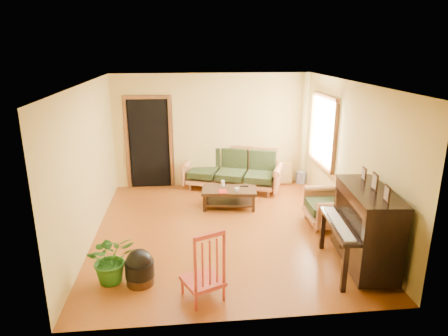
{
  "coord_description": "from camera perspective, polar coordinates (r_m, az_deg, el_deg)",
  "views": [
    {
      "loc": [
        -0.66,
        -6.53,
        3.18
      ],
      "look_at": [
        0.04,
        0.2,
        1.1
      ],
      "focal_mm": 32.0,
      "sensor_mm": 36.0,
      "label": 1
    }
  ],
  "objects": [
    {
      "name": "glass_jar",
      "position": [
        8.01,
        1.83,
        -3.03
      ],
      "size": [
        0.1,
        0.1,
        0.06
      ],
      "primitive_type": "cylinder",
      "rotation": [
        0.0,
        0.0,
        -0.18
      ],
      "color": "silver",
      "rests_on": "coffee_table"
    },
    {
      "name": "ceramic_crock",
      "position": [
        9.78,
        10.92,
        -1.33
      ],
      "size": [
        0.27,
        0.27,
        0.28
      ],
      "primitive_type": "cylinder",
      "rotation": [
        0.0,
        0.0,
        -0.25
      ],
      "color": "#33469B",
      "rests_on": "floor"
    },
    {
      "name": "red_chair",
      "position": [
        5.27,
        -3.09,
        -13.45
      ],
      "size": [
        0.64,
        0.66,
        1.01
      ],
      "primitive_type": "cube",
      "rotation": [
        0.0,
        0.0,
        0.43
      ],
      "color": "maroon",
      "rests_on": "floor"
    },
    {
      "name": "leaning_frame",
      "position": [
        9.61,
        8.46,
        -0.7
      ],
      "size": [
        0.41,
        0.09,
        0.54
      ],
      "primitive_type": "cube",
      "rotation": [
        0.0,
        0.0,
        0.0
      ],
      "color": "gold",
      "rests_on": "floor"
    },
    {
      "name": "remote",
      "position": [
        8.24,
        2.89,
        -2.6
      ],
      "size": [
        0.17,
        0.06,
        0.02
      ],
      "primitive_type": "cube",
      "rotation": [
        0.0,
        0.0,
        -0.08
      ],
      "color": "black",
      "rests_on": "coffee_table"
    },
    {
      "name": "coffee_table",
      "position": [
        8.17,
        0.75,
        -4.31
      ],
      "size": [
        1.16,
        0.74,
        0.4
      ],
      "primitive_type": "cube",
      "rotation": [
        0.0,
        0.0,
        -0.14
      ],
      "color": "black",
      "rests_on": "floor"
    },
    {
      "name": "armchair",
      "position": [
        7.55,
        14.73,
        -4.64
      ],
      "size": [
        0.9,
        0.94,
        0.92
      ],
      "primitive_type": "cube",
      "rotation": [
        0.0,
        0.0,
        -0.03
      ],
      "color": "#AB683E",
      "rests_on": "floor"
    },
    {
      "name": "potted_plant",
      "position": [
        5.88,
        -15.82,
        -12.29
      ],
      "size": [
        0.79,
        0.73,
        0.72
      ],
      "primitive_type": "imported",
      "rotation": [
        0.0,
        0.0,
        0.31
      ],
      "color": "#235D1A",
      "rests_on": "floor"
    },
    {
      "name": "book",
      "position": [
        7.91,
        -0.78,
        -3.42
      ],
      "size": [
        0.19,
        0.24,
        0.02
      ],
      "primitive_type": "imported",
      "rotation": [
        0.0,
        0.0,
        0.08
      ],
      "color": "#A31E15",
      "rests_on": "coffee_table"
    },
    {
      "name": "sofa",
      "position": [
        9.13,
        1.11,
        -0.19
      ],
      "size": [
        2.37,
        1.62,
        0.94
      ],
      "primitive_type": "cube",
      "rotation": [
        0.0,
        0.0,
        -0.36
      ],
      "color": "#AB683E",
      "rests_on": "floor"
    },
    {
      "name": "candle",
      "position": [
        8.25,
        -0.14,
        -2.19
      ],
      "size": [
        0.08,
        0.08,
        0.12
      ],
      "primitive_type": "cylinder",
      "rotation": [
        0.0,
        0.0,
        0.23
      ],
      "color": "white",
      "rests_on": "coffee_table"
    },
    {
      "name": "window",
      "position": [
        8.51,
        14.0,
        5.2
      ],
      "size": [
        0.12,
        1.36,
        1.46
      ],
      "primitive_type": "cube",
      "color": "white",
      "rests_on": "right_wall"
    },
    {
      "name": "floor",
      "position": [
        7.29,
        -0.11,
        -8.76
      ],
      "size": [
        5.0,
        5.0,
        0.0
      ],
      "primitive_type": "plane",
      "color": "#68300D",
      "rests_on": "ground"
    },
    {
      "name": "footstool",
      "position": [
        5.82,
        -11.95,
        -14.21
      ],
      "size": [
        0.53,
        0.53,
        0.39
      ],
      "primitive_type": "cylinder",
      "rotation": [
        0.0,
        0.0,
        0.38
      ],
      "color": "black",
      "rests_on": "floor"
    },
    {
      "name": "doorway",
      "position": [
        9.3,
        -10.63,
        3.4
      ],
      "size": [
        1.08,
        0.16,
        2.05
      ],
      "primitive_type": "cube",
      "color": "black",
      "rests_on": "floor"
    },
    {
      "name": "piano",
      "position": [
        6.21,
        19.61,
        -8.32
      ],
      "size": [
        0.96,
        1.48,
        1.24
      ],
      "primitive_type": "cube",
      "rotation": [
        0.0,
        0.0,
        -0.1
      ],
      "color": "black",
      "rests_on": "floor"
    }
  ]
}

